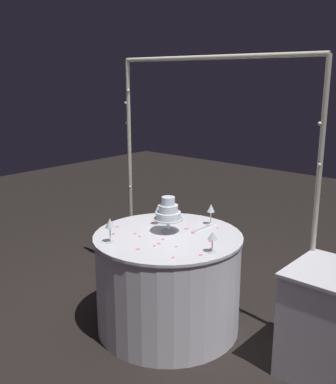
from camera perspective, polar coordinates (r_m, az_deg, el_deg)
ground_plane at (r=3.66m, az=0.00°, el=-16.60°), size 12.00×12.00×0.00m
decorative_arch at (r=3.57m, az=5.23°, el=5.41°), size 1.87×0.06×2.05m
main_table at (r=3.48m, az=0.00°, el=-11.29°), size 1.11×1.11×0.75m
side_table at (r=3.16m, az=20.13°, el=-15.44°), size 0.56×0.56×0.72m
tiered_cake at (r=3.35m, az=0.03°, el=-2.58°), size 0.22×0.22×0.27m
wine_glass_0 at (r=3.18m, az=-7.40°, el=-4.07°), size 0.07×0.07×0.18m
wine_glass_1 at (r=3.00m, az=5.68°, el=-5.67°), size 0.07×0.07×0.14m
wine_glass_2 at (r=3.54m, az=5.48°, el=-2.19°), size 0.06×0.06×0.17m
wine_glass_3 at (r=3.53m, az=-1.23°, el=-2.24°), size 0.06×0.06×0.17m
cake_knife at (r=3.51m, az=4.80°, el=-4.44°), size 0.03×0.30×0.01m
rose_petal_0 at (r=3.61m, az=-2.01°, el=-3.89°), size 0.03×0.04×0.00m
rose_petal_1 at (r=3.31m, az=-3.61°, el=-5.64°), size 0.03×0.03×0.00m
rose_petal_2 at (r=2.93m, az=0.64°, el=-8.32°), size 0.02×0.03×0.00m
rose_petal_3 at (r=3.46m, az=2.36°, el=-4.68°), size 0.05×0.04×0.00m
rose_petal_4 at (r=3.53m, az=-7.24°, el=-4.39°), size 0.04×0.03×0.00m
rose_petal_5 at (r=3.09m, az=5.53°, el=-7.14°), size 0.04×0.04×0.00m
rose_petal_6 at (r=3.37m, az=-6.96°, el=-5.31°), size 0.03×0.04×0.00m
rose_petal_7 at (r=3.36m, az=-4.24°, el=-5.30°), size 0.03×0.03×0.00m
rose_petal_8 at (r=3.11m, az=1.06°, el=-6.95°), size 0.03×0.03×0.00m
rose_petal_9 at (r=3.26m, az=5.81°, el=-5.97°), size 0.03×0.03×0.00m
rose_petal_10 at (r=3.08m, az=-3.87°, el=-7.24°), size 0.03×0.04×0.00m
rose_petal_11 at (r=2.98m, az=4.15°, el=-7.97°), size 0.03×0.04×0.00m
rose_petal_12 at (r=3.50m, az=6.32°, el=-4.57°), size 0.02×0.03×0.00m
rose_petal_13 at (r=3.53m, az=-6.43°, el=-4.40°), size 0.04×0.04×0.00m
rose_petal_14 at (r=3.17m, az=-1.18°, el=-6.56°), size 0.03×0.02×0.00m
rose_petal_15 at (r=3.23m, az=5.41°, el=-6.19°), size 0.04×0.04×0.00m
rose_petal_16 at (r=3.13m, az=-1.76°, el=-6.84°), size 0.03×0.03×0.00m
rose_petal_17 at (r=3.24m, az=-0.65°, el=-6.03°), size 0.03×0.03×0.00m
rose_petal_18 at (r=3.38m, az=3.24°, el=-5.22°), size 0.04×0.04×0.00m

